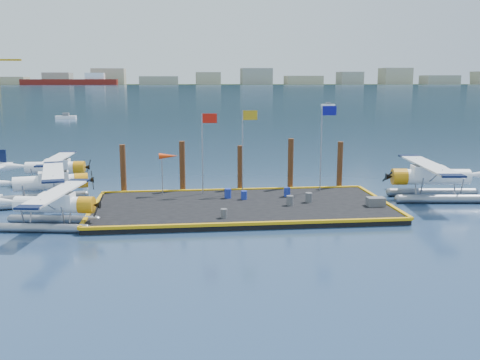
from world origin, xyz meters
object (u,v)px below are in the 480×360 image
object	(u,v)px
drum_1	(290,201)
piling_3	(291,166)
flagpole_yellow	(245,139)
drum_3	(224,213)
windsock	(168,157)
seaplane_a	(52,207)
drum_5	(244,195)
seaplane_b	(49,185)
seaplane_d	(433,179)
crate	(376,202)
drum_2	(309,198)
drum_4	(287,192)
piling_2	(240,170)
piling_0	(123,171)
flagpole_red	(205,141)
seaplane_c	(54,169)
drum_0	(228,193)
piling_1	(182,168)
flagpole_blue	(324,135)
piling_4	(340,167)

from	to	relation	value
drum_1	piling_3	xyz separation A→B (m)	(1.26, 6.04, 1.41)
flagpole_yellow	drum_3	bearing A→B (deg)	-106.85
windsock	seaplane_a	bearing A→B (deg)	-134.33
drum_1	drum_5	bearing A→B (deg)	142.80
seaplane_b	piling_3	xyz separation A→B (m)	(18.12, 1.90, 0.75)
seaplane_d	crate	size ratio (longest dim) A/B	8.62
drum_2	drum_4	bearing A→B (deg)	119.21
seaplane_d	drum_2	world-z (taller)	seaplane_d
piling_2	piling_0	bearing A→B (deg)	180.00
seaplane_b	flagpole_yellow	size ratio (longest dim) A/B	1.46
flagpole_red	piling_2	distance (m)	4.07
drum_4	piling_3	xyz separation A→B (m)	(0.90, 3.25, 1.42)
seaplane_c	drum_0	xyz separation A→B (m)	(14.12, -8.61, -0.59)
drum_0	piling_0	size ratio (longest dim) A/B	0.17
piling_0	piling_1	bearing A→B (deg)	0.00
drum_1	drum_2	world-z (taller)	drum_2
flagpole_yellow	piling_2	distance (m)	3.07
drum_1	drum_4	bearing A→B (deg)	82.60
drum_4	flagpole_red	size ratio (longest dim) A/B	0.11
seaplane_a	flagpole_red	distance (m)	12.25
drum_0	drum_2	size ratio (longest dim) A/B	1.02
seaplane_d	piling_3	xyz separation A→B (m)	(-10.04, 3.71, 0.59)
crate	flagpole_yellow	xyz separation A→B (m)	(-8.30, 5.23, 3.82)
seaplane_a	flagpole_yellow	bearing A→B (deg)	128.47
drum_3	drum_4	distance (m)	7.60
seaplane_b	flagpole_blue	distance (m)	20.58
drum_3	piling_1	xyz separation A→B (m)	(-2.50, 8.88, 1.41)
piling_0	piling_3	xyz separation A→B (m)	(13.00, 0.00, 0.15)
flagpole_yellow	piling_4	world-z (taller)	flagpole_yellow
drum_3	drum_5	xyz separation A→B (m)	(1.85, 5.04, 0.02)
drum_4	piling_1	size ratio (longest dim) A/B	0.16
drum_3	flagpole_yellow	xyz separation A→B (m)	(2.21, 7.28, 3.83)
drum_4	crate	distance (m)	6.48
flagpole_yellow	flagpole_blue	size ratio (longest dim) A/B	0.95
seaplane_a	piling_2	world-z (taller)	piling_2
piling_0	flagpole_red	bearing A→B (deg)	-14.46
drum_0	piling_1	world-z (taller)	piling_1
seaplane_b	piling_4	bearing A→B (deg)	82.35
seaplane_a	seaplane_c	distance (m)	14.23
seaplane_d	seaplane_c	bearing A→B (deg)	79.41
seaplane_b	drum_0	world-z (taller)	seaplane_b
drum_5	crate	xyz separation A→B (m)	(8.65, -2.99, -0.01)
seaplane_a	windsock	world-z (taller)	windsock
flagpole_red	flagpole_yellow	xyz separation A→B (m)	(3.00, 0.00, 0.12)
drum_4	windsock	xyz separation A→B (m)	(-8.63, 1.65, 2.50)
drum_3	piling_3	world-z (taller)	piling_3
seaplane_b	drum_0	size ratio (longest dim) A/B	13.09
seaplane_c	drum_5	world-z (taller)	seaplane_c
drum_2	windsock	distance (m)	10.72
seaplane_a	seaplane_b	xyz separation A→B (m)	(-1.75, 6.70, 0.09)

